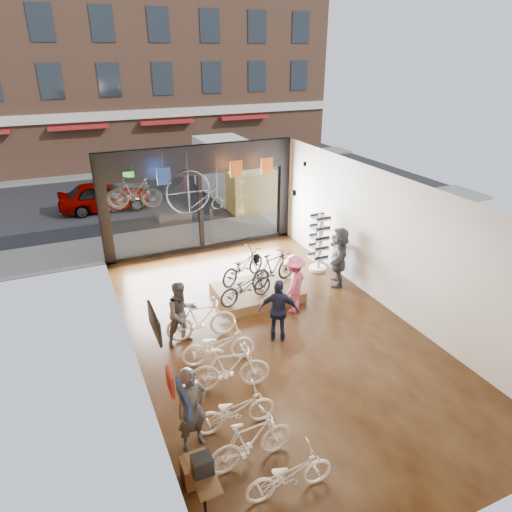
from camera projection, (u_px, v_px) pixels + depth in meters
ground_plane at (273, 331)px, 12.02m from camera, size 7.00×12.00×0.04m
ceiling at (275, 190)px, 10.44m from camera, size 7.00×12.00×0.04m
wall_left at (129, 293)px, 9.93m from camera, size 0.04×12.00×3.80m
wall_right at (389, 243)px, 12.53m from camera, size 0.04×12.00×3.80m
wall_back at (466, 439)px, 6.22m from camera, size 7.00×0.04×3.80m
storefront at (200, 199)px, 16.23m from camera, size 7.00×0.26×3.80m
exit_sign at (128, 175)px, 14.76m from camera, size 0.35×0.06×0.18m
street_road at (151, 187)px, 24.51m from camera, size 30.00×18.00×0.02m
sidewalk_near at (193, 235)px, 17.99m from camera, size 30.00×2.40×0.12m
sidewalk_far at (137, 170)px, 27.81m from camera, size 30.00×2.00×0.12m
opposite_building at (117, 45)px, 27.02m from camera, size 26.00×5.00×14.00m
street_car at (104, 196)px, 20.72m from camera, size 3.97×1.60×1.35m
box_truck at (236, 173)px, 21.86m from camera, size 2.25×6.75×2.66m
floor_bike_0 at (289, 474)px, 7.46m from camera, size 1.58×0.62×0.82m
floor_bike_1 at (251, 442)px, 7.97m from camera, size 1.68×0.57×1.00m
floor_bike_2 at (235, 410)px, 8.76m from camera, size 1.65×0.67×0.85m
floor_bike_3 at (230, 368)px, 9.74m from camera, size 1.83×0.88×1.06m
floor_bike_4 at (218, 346)px, 10.62m from camera, size 1.80×0.83×0.91m
floor_bike_5 at (201, 320)px, 11.48m from camera, size 1.85×0.76×1.08m
display_platform at (257, 292)px, 13.58m from camera, size 2.40×1.80×0.30m
display_bike_left at (246, 286)px, 12.64m from camera, size 1.81×0.98×0.90m
display_bike_mid at (274, 268)px, 13.52m from camera, size 1.80×1.02×1.04m
display_bike_right at (243, 266)px, 13.79m from camera, size 1.92×1.41×0.96m
customer_0 at (192, 409)px, 8.19m from camera, size 0.72×0.59×1.72m
customer_1 at (182, 313)px, 11.17m from camera, size 0.94×0.80×1.70m
customer_2 at (279, 311)px, 11.30m from camera, size 1.06×0.86×1.68m
customer_3 at (294, 284)px, 12.58m from camera, size 1.26×1.17×1.70m
customer_5 at (339, 256)px, 14.03m from camera, size 1.42×1.77×1.88m
sunglasses_rack at (319, 243)px, 14.91m from camera, size 0.59×0.49×1.95m
wall_merch at (179, 421)px, 7.32m from camera, size 0.40×2.40×2.60m
penny_farthing at (198, 193)px, 14.82m from camera, size 1.84×0.06×1.47m
hung_bike at (134, 192)px, 13.37m from camera, size 1.64×0.80×0.95m
jersey_left at (164, 176)px, 14.57m from camera, size 0.45×0.03×0.55m
jersey_mid at (236, 169)px, 15.49m from camera, size 0.45×0.03×0.55m
jersey_right at (267, 166)px, 15.91m from camera, size 0.45×0.03×0.55m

